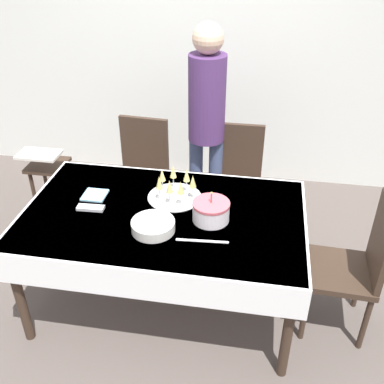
% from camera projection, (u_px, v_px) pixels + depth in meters
% --- Properties ---
extents(ground_plane, '(12.00, 12.00, 0.00)m').
position_uv_depth(ground_plane, '(167.00, 300.00, 3.18)').
color(ground_plane, '#564C47').
extents(wall_back, '(8.00, 0.05, 2.70)m').
position_uv_depth(wall_back, '(207.00, 40.00, 4.03)').
color(wall_back, silver).
rests_on(wall_back, ground_plane).
extents(dining_table, '(1.75, 1.07, 0.75)m').
position_uv_depth(dining_table, '(164.00, 226.00, 2.83)').
color(dining_table, white).
rests_on(dining_table, ground_plane).
extents(dining_chair_far_left, '(0.45, 0.45, 0.96)m').
position_uv_depth(dining_chair_far_left, '(142.00, 172.00, 3.66)').
color(dining_chair_far_left, '#38281E').
rests_on(dining_chair_far_left, ground_plane).
extents(dining_chair_far_right, '(0.43, 0.43, 0.96)m').
position_uv_depth(dining_chair_far_right, '(235.00, 180.00, 3.56)').
color(dining_chair_far_right, '#38281E').
rests_on(dining_chair_far_right, ground_plane).
extents(dining_chair_right_end, '(0.44, 0.44, 0.96)m').
position_uv_depth(dining_chair_right_end, '(356.00, 262.00, 2.73)').
color(dining_chair_right_end, '#38281E').
rests_on(dining_chair_right_end, ground_plane).
extents(birthday_cake, '(0.23, 0.23, 0.20)m').
position_uv_depth(birthday_cake, '(211.00, 211.00, 2.68)').
color(birthday_cake, white).
rests_on(birthday_cake, dining_table).
extents(champagne_tray, '(0.35, 0.35, 0.18)m').
position_uv_depth(champagne_tray, '(175.00, 187.00, 2.88)').
color(champagne_tray, silver).
rests_on(champagne_tray, dining_table).
extents(plate_stack_main, '(0.26, 0.26, 0.06)m').
position_uv_depth(plate_stack_main, '(153.00, 226.00, 2.61)').
color(plate_stack_main, silver).
rests_on(plate_stack_main, dining_table).
extents(cake_knife, '(0.30, 0.04, 0.00)m').
position_uv_depth(cake_knife, '(202.00, 241.00, 2.54)').
color(cake_knife, silver).
rests_on(cake_knife, dining_table).
extents(fork_pile, '(0.17, 0.07, 0.02)m').
position_uv_depth(fork_pile, '(91.00, 208.00, 2.81)').
color(fork_pile, silver).
rests_on(fork_pile, dining_table).
extents(napkin_pile, '(0.15, 0.15, 0.01)m').
position_uv_depth(napkin_pile, '(95.00, 195.00, 2.94)').
color(napkin_pile, '#8CC6E0').
rests_on(napkin_pile, dining_table).
extents(person_standing, '(0.28, 0.28, 1.70)m').
position_uv_depth(person_standing, '(207.00, 114.00, 3.40)').
color(person_standing, '#3F4C72').
rests_on(person_standing, ground_plane).
extents(high_chair, '(0.33, 0.35, 0.71)m').
position_uv_depth(high_chair, '(48.00, 173.00, 3.74)').
color(high_chair, '#38281E').
rests_on(high_chair, ground_plane).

